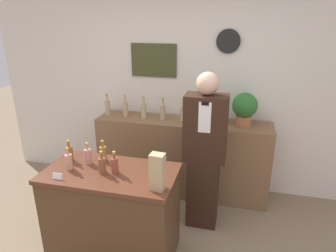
{
  "coord_description": "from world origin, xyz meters",
  "views": [
    {
      "loc": [
        0.75,
        -1.75,
        2.22
      ],
      "look_at": [
        0.05,
        1.09,
        1.15
      ],
      "focal_mm": 32.0,
      "sensor_mm": 36.0,
      "label": 1
    }
  ],
  "objects": [
    {
      "name": "back_wall",
      "position": [
        -0.0,
        2.0,
        1.35
      ],
      "size": [
        5.2,
        0.09,
        2.7
      ],
      "color": "silver",
      "rests_on": "ground_plane"
    },
    {
      "name": "back_shelf",
      "position": [
        0.08,
        1.71,
        0.5
      ],
      "size": [
        2.19,
        0.45,
        1.0
      ],
      "color": "brown",
      "rests_on": "ground_plane"
    },
    {
      "name": "display_counter",
      "position": [
        -0.34,
        0.46,
        0.45
      ],
      "size": [
        1.21,
        0.65,
        0.9
      ],
      "color": "#4C331E",
      "rests_on": "ground_plane"
    },
    {
      "name": "shopkeeper",
      "position": [
        0.43,
        1.13,
        0.86
      ],
      "size": [
        0.44,
        0.27,
        1.73
      ],
      "color": "#331E14",
      "rests_on": "ground_plane"
    },
    {
      "name": "potted_plant",
      "position": [
        0.81,
        1.73,
        1.23
      ],
      "size": [
        0.3,
        0.3,
        0.4
      ],
      "color": "#B27047",
      "rests_on": "back_shelf"
    },
    {
      "name": "paper_bag",
      "position": [
        0.16,
        0.28,
        1.06
      ],
      "size": [
        0.12,
        0.1,
        0.31
      ],
      "color": "tan",
      "rests_on": "display_counter"
    },
    {
      "name": "price_card_left",
      "position": [
        -0.72,
        0.22,
        0.93
      ],
      "size": [
        0.09,
        0.02,
        0.06
      ],
      "color": "white",
      "rests_on": "display_counter"
    },
    {
      "name": "counter_bottle_0",
      "position": [
        -0.81,
        0.57,
        0.98
      ],
      "size": [
        0.07,
        0.07,
        0.21
      ],
      "color": "brown",
      "rests_on": "display_counter"
    },
    {
      "name": "counter_bottle_1",
      "position": [
        -0.72,
        0.41,
        0.98
      ],
      "size": [
        0.07,
        0.07,
        0.21
      ],
      "color": "tan",
      "rests_on": "display_counter"
    },
    {
      "name": "counter_bottle_2",
      "position": [
        -0.61,
        0.56,
        0.98
      ],
      "size": [
        0.07,
        0.07,
        0.21
      ],
      "color": "tan",
      "rests_on": "display_counter"
    },
    {
      "name": "counter_bottle_3",
      "position": [
        -0.49,
        0.65,
        0.98
      ],
      "size": [
        0.07,
        0.07,
        0.21
      ],
      "color": "olive",
      "rests_on": "display_counter"
    },
    {
      "name": "counter_bottle_4",
      "position": [
        -0.4,
        0.42,
        0.98
      ],
      "size": [
        0.07,
        0.07,
        0.21
      ],
      "color": "brown",
      "rests_on": "display_counter"
    },
    {
      "name": "counter_bottle_5",
      "position": [
        -0.29,
        0.45,
        0.98
      ],
      "size": [
        0.07,
        0.07,
        0.21
      ],
      "color": "brown",
      "rests_on": "display_counter"
    },
    {
      "name": "shelf_bottle_0",
      "position": [
        -0.94,
        1.73,
        1.11
      ],
      "size": [
        0.07,
        0.07,
        0.28
      ],
      "color": "tan",
      "rests_on": "back_shelf"
    },
    {
      "name": "shelf_bottle_1",
      "position": [
        -0.68,
        1.72,
        1.11
      ],
      "size": [
        0.07,
        0.07,
        0.28
      ],
      "color": "tan",
      "rests_on": "back_shelf"
    },
    {
      "name": "shelf_bottle_2",
      "position": [
        -0.43,
        1.71,
        1.11
      ],
      "size": [
        0.07,
        0.07,
        0.28
      ],
      "color": "tan",
      "rests_on": "back_shelf"
    },
    {
      "name": "shelf_bottle_3",
      "position": [
        -0.17,
        1.7,
        1.11
      ],
      "size": [
        0.07,
        0.07,
        0.28
      ],
      "color": "tan",
      "rests_on": "back_shelf"
    },
    {
      "name": "shelf_bottle_4",
      "position": [
        0.08,
        1.71,
        1.11
      ],
      "size": [
        0.07,
        0.07,
        0.28
      ],
      "color": "tan",
      "rests_on": "back_shelf"
    },
    {
      "name": "shelf_bottle_5",
      "position": [
        0.34,
        1.72,
        1.11
      ],
      "size": [
        0.07,
        0.07,
        0.28
      ],
      "color": "#B1AD84",
      "rests_on": "back_shelf"
    },
    {
      "name": "shelf_bottle_6",
      "position": [
        0.59,
        1.73,
        1.11
      ],
      "size": [
        0.07,
        0.07,
        0.28
      ],
      "color": "tan",
      "rests_on": "back_shelf"
    }
  ]
}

